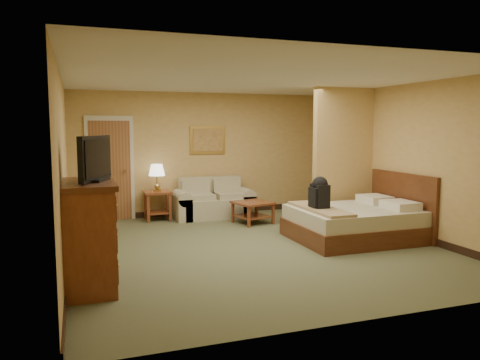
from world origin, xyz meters
name	(u,v)px	position (x,y,z in m)	size (l,w,h in m)	color
floor	(254,247)	(0.00, 0.00, 0.00)	(6.00, 6.00, 0.00)	#555A3A
ceiling	(254,79)	(0.00, 0.00, 2.60)	(6.00, 6.00, 0.00)	white
back_wall	(204,154)	(0.00, 3.00, 1.30)	(5.50, 0.02, 2.60)	tan
left_wall	(63,170)	(-2.75, 0.00, 1.30)	(0.02, 6.00, 2.60)	tan
right_wall	(402,160)	(2.75, 0.00, 1.30)	(0.02, 6.00, 2.60)	tan
partition	(343,158)	(2.15, 0.93, 1.30)	(1.20, 0.15, 2.60)	tan
door	(110,169)	(-1.95, 2.96, 1.03)	(0.94, 0.16, 2.10)	beige
baseboard	(204,211)	(0.00, 2.99, 0.06)	(5.50, 0.02, 0.12)	black
loveseat	(213,204)	(0.08, 2.57, 0.27)	(1.64, 0.76, 0.83)	tan
side_table	(157,201)	(-1.07, 2.65, 0.39)	(0.54, 0.54, 0.59)	maroon
table_lamp	(157,171)	(-1.07, 2.65, 1.00)	(0.33, 0.33, 0.54)	#AB883F
coffee_table	(253,208)	(0.64, 1.71, 0.31)	(0.80, 0.80, 0.43)	maroon
wall_picture	(208,140)	(0.08, 2.97, 1.60)	(0.77, 0.04, 0.60)	#B78E3F
dresser	(89,235)	(-2.48, -1.12, 0.63)	(0.61, 1.17, 1.25)	maroon
tv	(95,160)	(-2.38, -1.12, 1.49)	(0.39, 0.81, 0.52)	black
bed	(357,222)	(1.82, -0.10, 0.30)	(1.99, 1.69, 1.09)	#4A2311
backpack	(320,192)	(1.11, -0.09, 0.82)	(0.25, 0.32, 0.55)	black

